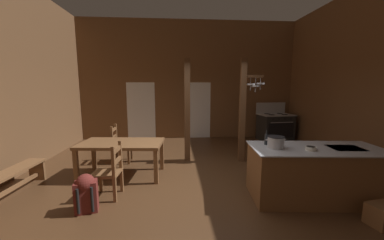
# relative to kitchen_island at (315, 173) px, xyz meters

# --- Properties ---
(ground_plane) EXTENTS (8.49, 9.14, 0.10)m
(ground_plane) POSITION_rel_kitchen_island_xyz_m (-1.86, 0.55, -0.50)
(ground_plane) COLOR #4C301C
(wall_back) EXTENTS (8.49, 0.14, 4.24)m
(wall_back) POSITION_rel_kitchen_island_xyz_m (-1.86, 4.79, 1.67)
(wall_back) COLOR brown
(wall_back) RESTS_ON ground_plane
(glazed_door_back_left) EXTENTS (1.00, 0.01, 2.05)m
(glazed_door_back_left) POSITION_rel_kitchen_island_xyz_m (-3.60, 4.72, 0.58)
(glazed_door_back_left) COLOR white
(glazed_door_back_left) RESTS_ON ground_plane
(glazed_panel_back_right) EXTENTS (0.84, 0.01, 2.05)m
(glazed_panel_back_right) POSITION_rel_kitchen_island_xyz_m (-1.48, 4.72, 0.58)
(glazed_panel_back_right) COLOR white
(glazed_panel_back_right) RESTS_ON ground_plane
(kitchen_island) EXTENTS (2.24, 1.15, 0.89)m
(kitchen_island) POSITION_rel_kitchen_island_xyz_m (0.00, 0.00, 0.00)
(kitchen_island) COLOR brown
(kitchen_island) RESTS_ON ground_plane
(stove_range) EXTENTS (1.22, 0.92, 1.32)m
(stove_range) POSITION_rel_kitchen_island_xyz_m (1.20, 4.15, 0.04)
(stove_range) COLOR black
(stove_range) RESTS_ON ground_plane
(support_post_with_pot_rack) EXTENTS (0.60, 0.24, 2.59)m
(support_post_with_pot_rack) POSITION_rel_kitchen_island_xyz_m (-0.64, 2.00, 0.94)
(support_post_with_pot_rack) COLOR brown
(support_post_with_pot_rack) RESTS_ON ground_plane
(support_post_center) EXTENTS (0.14, 0.14, 2.59)m
(support_post_center) POSITION_rel_kitchen_island_xyz_m (-2.05, 2.15, 0.85)
(support_post_center) COLOR brown
(support_post_center) RESTS_ON ground_plane
(step_stool) EXTENTS (0.40, 0.34, 0.30)m
(step_stool) POSITION_rel_kitchen_island_xyz_m (0.48, -0.80, -0.27)
(step_stool) COLOR brown
(step_stool) RESTS_ON ground_plane
(dining_table) EXTENTS (1.77, 1.05, 0.74)m
(dining_table) POSITION_rel_kitchen_island_xyz_m (-3.50, 1.24, 0.21)
(dining_table) COLOR brown
(dining_table) RESTS_ON ground_plane
(ladderback_chair_near_window) EXTENTS (0.47, 0.47, 0.95)m
(ladderback_chair_near_window) POSITION_rel_kitchen_island_xyz_m (-3.49, 0.32, 0.01)
(ladderback_chair_near_window) COLOR brown
(ladderback_chair_near_window) RESTS_ON ground_plane
(ladderback_chair_by_post) EXTENTS (0.44, 0.44, 0.95)m
(ladderback_chair_by_post) POSITION_rel_kitchen_island_xyz_m (-3.76, 2.15, 0.01)
(ladderback_chair_by_post) COLOR brown
(ladderback_chair_by_post) RESTS_ON ground_plane
(bench_along_left_wall) EXTENTS (0.46, 1.58, 0.44)m
(bench_along_left_wall) POSITION_rel_kitchen_island_xyz_m (-5.24, 0.44, -0.14)
(bench_along_left_wall) COLOR brown
(bench_along_left_wall) RESTS_ON ground_plane
(backpack) EXTENTS (0.36, 0.35, 0.60)m
(backpack) POSITION_rel_kitchen_island_xyz_m (-3.72, -0.13, -0.13)
(backpack) COLOR maroon
(backpack) RESTS_ON ground_plane
(stockpot_on_counter) EXTENTS (0.34, 0.28, 0.19)m
(stockpot_on_counter) POSITION_rel_kitchen_island_xyz_m (-0.70, 0.04, 0.55)
(stockpot_on_counter) COLOR #A8AAB2
(stockpot_on_counter) RESTS_ON kitchen_island
(mixing_bowl_on_counter) EXTENTS (0.17, 0.17, 0.06)m
(mixing_bowl_on_counter) POSITION_rel_kitchen_island_xyz_m (-0.20, -0.13, 0.48)
(mixing_bowl_on_counter) COLOR silver
(mixing_bowl_on_counter) RESTS_ON kitchen_island
(bottle_tall_on_counter) EXTENTS (0.06, 0.06, 0.26)m
(bottle_tall_on_counter) POSITION_rel_kitchen_island_xyz_m (-0.77, 0.26, 0.55)
(bottle_tall_on_counter) COLOR #1E2328
(bottle_tall_on_counter) RESTS_ON kitchen_island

